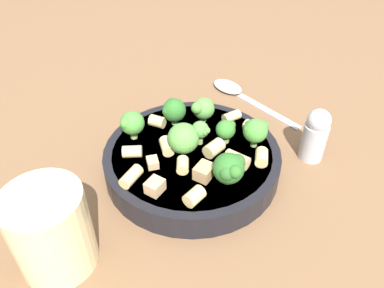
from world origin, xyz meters
name	(u,v)px	position (x,y,z in m)	size (l,w,h in m)	color
ground_plane	(192,169)	(0.00, 0.00, 0.00)	(2.00, 2.00, 0.00)	brown
pasta_bowl	(192,158)	(0.00, 0.00, 0.02)	(0.22, 0.22, 0.03)	black
broccoli_floret_0	(200,130)	(-0.01, -0.01, 0.05)	(0.02, 0.02, 0.03)	#93B766
broccoli_floret_1	(132,123)	(0.06, -0.05, 0.06)	(0.03, 0.03, 0.04)	#93B766
broccoli_floret_2	(255,130)	(-0.08, 0.02, 0.06)	(0.04, 0.03, 0.04)	#84AD60
broccoli_floret_3	(230,168)	(-0.02, 0.07, 0.05)	(0.04, 0.04, 0.04)	#93B766
broccoli_floret_4	(174,109)	(0.00, -0.06, 0.05)	(0.03, 0.03, 0.04)	#9EC175
broccoli_floret_5	(184,139)	(0.01, 0.00, 0.06)	(0.04, 0.04, 0.04)	#9EC175
broccoli_floret_6	(227,131)	(-0.05, 0.00, 0.05)	(0.03, 0.03, 0.03)	#93B766
broccoli_floret_7	(203,108)	(-0.04, -0.05, 0.05)	(0.03, 0.03, 0.03)	#9EC175
rigatoni_0	(237,160)	(-0.04, 0.05, 0.04)	(0.02, 0.02, 0.03)	#E0C67F
rigatoni_1	(232,117)	(-0.08, -0.04, 0.04)	(0.01, 0.01, 0.02)	#E0C67F
rigatoni_2	(262,157)	(-0.07, 0.05, 0.04)	(0.02, 0.02, 0.02)	#E0C67F
rigatoni_3	(167,146)	(0.03, -0.01, 0.04)	(0.02, 0.02, 0.02)	#E0C67F
rigatoni_4	(132,152)	(0.07, -0.02, 0.04)	(0.01, 0.01, 0.02)	#E0C67F
rigatoni_5	(131,177)	(0.08, 0.02, 0.04)	(0.01, 0.01, 0.03)	#E0C67F
rigatoni_6	(194,196)	(0.03, 0.08, 0.04)	(0.02, 0.02, 0.02)	#E0C67F
rigatoni_7	(157,121)	(0.02, -0.06, 0.04)	(0.02, 0.02, 0.02)	#E0C67F
rigatoni_8	(183,165)	(0.02, 0.03, 0.04)	(0.01, 0.01, 0.02)	#E0C67F
rigatoni_9	(253,127)	(-0.09, 0.00, 0.04)	(0.02, 0.02, 0.03)	#E0C67F
rigatoni_10	(214,148)	(-0.02, 0.02, 0.04)	(0.02, 0.02, 0.02)	#E0C67F
chicken_chunk_0	(153,163)	(0.05, 0.01, 0.04)	(0.02, 0.01, 0.01)	tan
chicken_chunk_1	(155,186)	(0.06, 0.05, 0.04)	(0.02, 0.02, 0.01)	tan
chicken_chunk_2	(204,172)	(0.01, 0.05, 0.04)	(0.02, 0.02, 0.02)	tan
drinking_glass	(53,234)	(0.18, 0.07, 0.04)	(0.08, 0.08, 0.09)	beige
pepper_shaker	(315,135)	(-0.16, 0.04, 0.04)	(0.03, 0.03, 0.08)	#B2B2B7
spoon	(237,92)	(-0.14, -0.14, 0.00)	(0.08, 0.18, 0.01)	#B2B2B7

